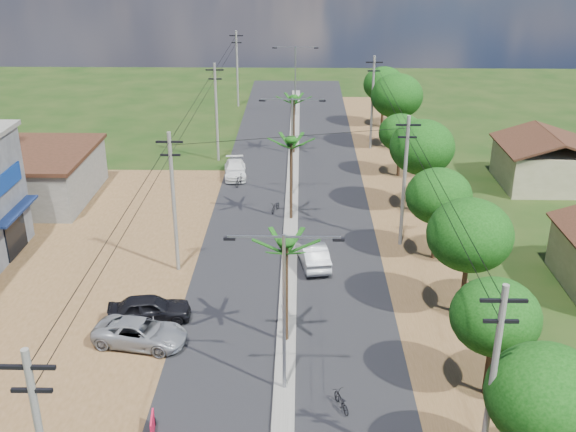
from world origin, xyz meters
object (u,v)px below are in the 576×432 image
object	(u,v)px
moto_rider_east	(341,401)
roadside_sign	(153,426)
car_silver_mid	(313,254)
car_white_far	(235,170)
car_parked_dark	(149,309)
car_parked_silver	(140,333)

from	to	relation	value
moto_rider_east	roadside_sign	distance (m)	8.29
roadside_sign	car_silver_mid	bearing A→B (deg)	59.36
car_silver_mid	moto_rider_east	size ratio (longest dim) A/B	2.98
moto_rider_east	car_white_far	bearing A→B (deg)	-96.89
car_parked_dark	moto_rider_east	size ratio (longest dim) A/B	2.95
car_parked_silver	car_parked_dark	world-z (taller)	car_parked_dark
car_white_far	car_parked_dark	xyz separation A→B (m)	(-2.50, -23.58, 0.11)
car_silver_mid	car_parked_dark	bearing A→B (deg)	27.90
car_silver_mid	roadside_sign	size ratio (longest dim) A/B	3.92
car_parked_silver	car_white_far	bearing A→B (deg)	5.01
car_silver_mid	car_white_far	xyz separation A→B (m)	(-6.50, 16.58, -0.10)
car_white_far	car_parked_dark	world-z (taller)	car_parked_dark
moto_rider_east	car_parked_dark	bearing A→B (deg)	-55.99
car_parked_silver	car_parked_dark	size ratio (longest dim) A/B	1.08
car_silver_mid	roadside_sign	bearing A→B (deg)	56.36
car_parked_dark	moto_rider_east	bearing A→B (deg)	-135.21
car_white_far	moto_rider_east	xyz separation A→B (m)	(7.58, -30.70, -0.25)
car_silver_mid	car_parked_silver	xyz separation A→B (m)	(-9.00, -9.22, -0.07)
car_silver_mid	moto_rider_east	world-z (taller)	car_silver_mid
car_parked_silver	car_parked_dark	xyz separation A→B (m)	(0.00, 2.22, 0.09)
car_white_far	car_parked_silver	distance (m)	25.92
car_silver_mid	car_parked_silver	bearing A→B (deg)	35.72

